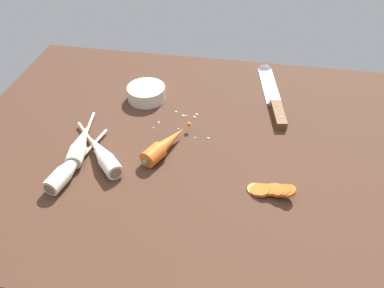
# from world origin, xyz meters

# --- Properties ---
(ground_plane) EXTENTS (1.20, 0.90, 0.04)m
(ground_plane) POSITION_xyz_m (0.00, 0.00, -0.02)
(ground_plane) COLOR #42281C
(chefs_knife) EXTENTS (0.09, 0.35, 0.04)m
(chefs_knife) POSITION_xyz_m (0.19, 0.27, 0.01)
(chefs_knife) COLOR silver
(chefs_knife) RESTS_ON ground_plane
(whole_carrot) EXTENTS (0.10, 0.17, 0.04)m
(whole_carrot) POSITION_xyz_m (-0.06, -0.04, 0.02)
(whole_carrot) COLOR #D6601E
(whole_carrot) RESTS_ON ground_plane
(parsnip_front) EXTENTS (0.18, 0.19, 0.04)m
(parsnip_front) POSITION_xyz_m (-0.20, -0.10, 0.02)
(parsnip_front) COLOR silver
(parsnip_front) RESTS_ON ground_plane
(parsnip_mid_left) EXTENTS (0.07, 0.23, 0.04)m
(parsnip_mid_left) POSITION_xyz_m (-0.26, -0.15, 0.02)
(parsnip_mid_left) COLOR silver
(parsnip_mid_left) RESTS_ON ground_plane
(parsnip_mid_right) EXTENTS (0.06, 0.21, 0.04)m
(parsnip_mid_right) POSITION_xyz_m (-0.27, -0.07, 0.02)
(parsnip_mid_right) COLOR silver
(parsnip_mid_right) RESTS_ON ground_plane
(carrot_slice_stack) EXTENTS (0.11, 0.05, 0.03)m
(carrot_slice_stack) POSITION_xyz_m (0.20, -0.14, 0.01)
(carrot_slice_stack) COLOR #D6601E
(carrot_slice_stack) RESTS_ON ground_plane
(prep_bowl) EXTENTS (0.11, 0.11, 0.04)m
(prep_bowl) POSITION_xyz_m (-0.17, 0.18, 0.02)
(prep_bowl) COLOR beige
(prep_bowl) RESTS_ON ground_plane
(mince_crumbs) EXTENTS (0.16, 0.11, 0.01)m
(mince_crumbs) POSITION_xyz_m (-0.03, 0.09, 0.00)
(mince_crumbs) COLOR beige
(mince_crumbs) RESTS_ON ground_plane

